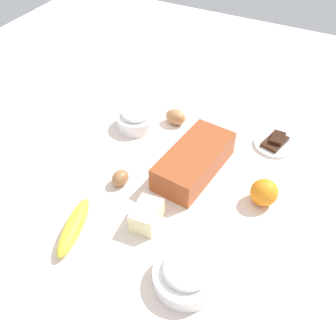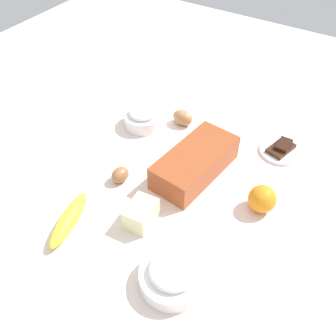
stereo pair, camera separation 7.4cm
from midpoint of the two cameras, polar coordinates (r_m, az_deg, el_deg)
ground_plane at (r=1.15m, az=-1.85°, el=-1.86°), size 2.40×2.40×0.02m
loaf_pan at (r=1.13m, az=2.04°, el=1.07°), size 0.29×0.16×0.08m
flour_bowl at (r=0.91m, az=0.33°, el=-15.53°), size 0.16×0.16×0.07m
sugar_bowl at (r=1.31m, az=-6.41°, el=7.21°), size 0.13×0.13×0.07m
banana at (r=1.03m, az=-15.83°, el=-8.42°), size 0.19×0.09×0.04m
orange_fruit at (r=1.07m, az=12.16°, el=-3.62°), size 0.08×0.08×0.08m
butter_block at (r=1.01m, az=-5.28°, el=-7.10°), size 0.10×0.07×0.06m
egg_near_butter at (r=1.12m, az=-8.97°, el=-1.52°), size 0.06×0.05×0.04m
egg_beside_bowl at (r=1.32m, az=-0.48°, el=7.54°), size 0.05×0.07×0.05m
chocolate_plate at (r=1.28m, az=13.97°, el=3.57°), size 0.13×0.13×0.03m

